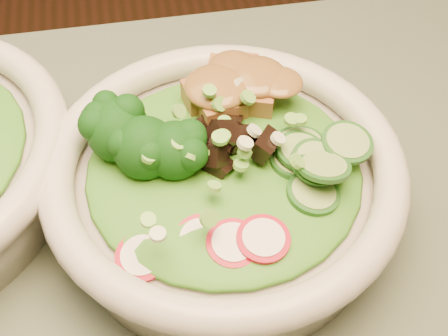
{
  "coord_description": "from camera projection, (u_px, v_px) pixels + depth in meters",
  "views": [
    {
      "loc": [
        -0.14,
        -0.16,
        1.15
      ],
      "look_at": [
        -0.09,
        0.13,
        0.81
      ],
      "focal_mm": 50.0,
      "sensor_mm": 36.0,
      "label": 1
    }
  ],
  "objects": [
    {
      "name": "mushroom_heap",
      "position": [
        226.0,
        142.0,
        0.45
      ],
      "size": [
        0.07,
        0.07,
        0.04
      ],
      "primitive_type": null,
      "rotation": [
        0.0,
        0.0,
        -0.04
      ],
      "color": "black",
      "rests_on": "salad_bowl"
    },
    {
      "name": "peanut_sauce",
      "position": [
        236.0,
        84.0,
        0.47
      ],
      "size": [
        0.07,
        0.06,
        0.02
      ],
      "primitive_type": "ellipsoid",
      "color": "brown",
      "rests_on": "tofu_cubes"
    },
    {
      "name": "broccoli_florets",
      "position": [
        137.0,
        148.0,
        0.44
      ],
      "size": [
        0.08,
        0.07,
        0.04
      ],
      "primitive_type": null,
      "rotation": [
        0.0,
        0.0,
        -0.04
      ],
      "color": "black",
      "rests_on": "salad_bowl"
    },
    {
      "name": "radish_slices",
      "position": [
        217.0,
        240.0,
        0.4
      ],
      "size": [
        0.11,
        0.04,
        0.02
      ],
      "primitive_type": null,
      "rotation": [
        0.0,
        0.0,
        -0.04
      ],
      "color": "#A30C21",
      "rests_on": "salad_bowl"
    },
    {
      "name": "scallion_garnish",
      "position": [
        224.0,
        145.0,
        0.43
      ],
      "size": [
        0.19,
        0.19,
        0.02
      ],
      "primitive_type": null,
      "color": "#6DB33F",
      "rests_on": "salad_bowl"
    },
    {
      "name": "cucumber_slices",
      "position": [
        315.0,
        166.0,
        0.43
      ],
      "size": [
        0.07,
        0.07,
        0.04
      ],
      "primitive_type": null,
      "rotation": [
        0.0,
        0.0,
        -0.04
      ],
      "color": "#89AA5E",
      "rests_on": "salad_bowl"
    },
    {
      "name": "tofu_cubes",
      "position": [
        235.0,
        97.0,
        0.48
      ],
      "size": [
        0.09,
        0.06,
        0.04
      ],
      "primitive_type": null,
      "rotation": [
        0.0,
        0.0,
        -0.04
      ],
      "color": "brown",
      "rests_on": "salad_bowl"
    },
    {
      "name": "lettuce_bed",
      "position": [
        224.0,
        167.0,
        0.45
      ],
      "size": [
        0.2,
        0.2,
        0.02
      ],
      "primitive_type": "ellipsoid",
      "color": "#296C16",
      "rests_on": "salad_bowl"
    },
    {
      "name": "salad_bowl",
      "position": [
        224.0,
        185.0,
        0.47
      ],
      "size": [
        0.27,
        0.27,
        0.07
      ],
      "rotation": [
        0.0,
        0.0,
        -0.04
      ],
      "color": "beige",
      "rests_on": "dining_table"
    }
  ]
}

